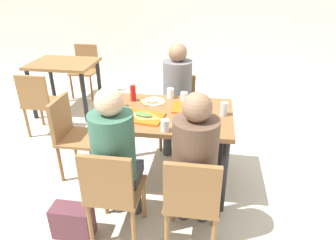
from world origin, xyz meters
TOP-DOWN VIEW (x-y plane):
  - ground_plane at (0.00, 0.00)m, footprint 10.00×10.00m
  - back_wall at (0.00, 3.20)m, footprint 10.00×0.10m
  - main_table at (0.00, 0.00)m, footprint 1.18×0.83m
  - chair_near_left at (-0.29, -0.80)m, footprint 0.40×0.40m
  - chair_near_right at (0.29, -0.80)m, footprint 0.40×0.40m
  - chair_far_side at (0.00, 0.80)m, footprint 0.40×0.40m
  - chair_left_end at (-0.97, 0.00)m, footprint 0.40×0.40m
  - person_in_red at (-0.29, -0.66)m, footprint 0.32×0.42m
  - person_in_brown_jacket at (0.29, -0.66)m, footprint 0.32×0.42m
  - person_far_side at (-0.00, 0.66)m, footprint 0.32×0.42m
  - tray_red_near at (-0.21, -0.14)m, footprint 0.39×0.31m
  - tray_red_far at (0.21, 0.12)m, footprint 0.37×0.28m
  - paper_plate_center at (-0.18, 0.23)m, footprint 0.22×0.22m
  - paper_plate_near_edge at (0.18, -0.23)m, footprint 0.22×0.22m
  - pizza_slice_a at (-0.20, -0.13)m, footprint 0.26×0.18m
  - pizza_slice_b at (0.20, 0.15)m, footprint 0.21×0.23m
  - pizza_slice_c at (-0.20, 0.21)m, footprint 0.25×0.21m
  - pizza_slice_d at (0.18, -0.25)m, footprint 0.24×0.24m
  - plastic_cup_a at (-0.03, 0.35)m, footprint 0.07×0.07m
  - plastic_cup_b at (0.03, -0.35)m, footprint 0.07×0.07m
  - plastic_cup_c at (-0.47, 0.06)m, footprint 0.07×0.07m
  - plastic_cup_d at (0.12, 0.27)m, footprint 0.07×0.07m
  - soda_can at (0.50, 0.02)m, footprint 0.07×0.07m
  - condiment_bottle at (-0.38, 0.23)m, footprint 0.06×0.06m
  - foil_bundle at (-0.50, -0.02)m, footprint 0.10×0.10m
  - handbag at (-0.64, -0.81)m, footprint 0.32×0.16m
  - background_table at (-1.72, 1.43)m, footprint 0.90×0.70m
  - background_chair_near at (-1.72, 0.70)m, footprint 0.40×0.40m
  - background_chair_far at (-1.72, 2.17)m, footprint 0.40×0.40m

SIDE VIEW (x-z plane):
  - ground_plane at x=0.00m, z-range -0.02..0.00m
  - handbag at x=-0.64m, z-range 0.00..0.28m
  - chair_near_left at x=-0.29m, z-range 0.07..0.90m
  - chair_near_right at x=0.29m, z-range 0.07..0.90m
  - chair_far_side at x=0.00m, z-range 0.07..0.90m
  - chair_left_end at x=-0.97m, z-range 0.07..0.90m
  - background_chair_near at x=-1.72m, z-range 0.07..0.90m
  - background_chair_far at x=-1.72m, z-range 0.07..0.90m
  - background_table at x=-1.72m, z-range 0.25..1.02m
  - main_table at x=0.00m, z-range 0.28..1.05m
  - person_in_red at x=-0.29m, z-range 0.11..1.35m
  - person_in_brown_jacket at x=0.29m, z-range 0.11..1.35m
  - person_far_side at x=0.00m, z-range 0.11..1.35m
  - paper_plate_center at x=-0.18m, z-range 0.77..0.77m
  - paper_plate_near_edge at x=0.18m, z-range 0.77..0.77m
  - tray_red_near at x=-0.21m, z-range 0.77..0.78m
  - tray_red_far at x=0.21m, z-range 0.77..0.78m
  - pizza_slice_d at x=0.18m, z-range 0.77..0.79m
  - pizza_slice_c at x=-0.20m, z-range 0.77..0.79m
  - pizza_slice_a at x=-0.20m, z-range 0.78..0.80m
  - pizza_slice_b at x=0.20m, z-range 0.78..0.80m
  - plastic_cup_a at x=-0.03m, z-range 0.77..0.87m
  - plastic_cup_b at x=0.03m, z-range 0.77..0.87m
  - plastic_cup_c at x=-0.47m, z-range 0.77..0.87m
  - plastic_cup_d at x=0.12m, z-range 0.77..0.87m
  - foil_bundle at x=-0.50m, z-range 0.77..0.87m
  - soda_can at x=0.50m, z-range 0.77..0.89m
  - condiment_bottle at x=-0.38m, z-range 0.77..0.93m
  - back_wall at x=0.00m, z-range 0.00..2.80m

